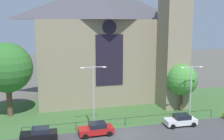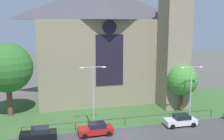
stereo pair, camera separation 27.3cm
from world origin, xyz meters
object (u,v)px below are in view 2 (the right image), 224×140
Objects in this scene: tree_right_near at (182,80)px; parked_car_red at (96,129)px; tree_left_far at (7,68)px; parked_car_white at (180,120)px; streetlamp_near at (93,89)px; parked_car_black at (39,134)px; streetlamp_far at (191,86)px; church_building at (106,41)px.

tree_right_near reaches higher than parked_car_red.
parked_car_white is at bearing -24.37° from tree_left_far.
tree_left_far reaches higher than parked_car_red.
tree_left_far is 16.10m from parked_car_red.
parked_car_black is at bearing -167.41° from streetlamp_near.
streetlamp_near reaches higher than streetlamp_far.
church_building is at bearing 133.63° from tree_right_near.
streetlamp_near is at bearing -6.42° from parked_car_white.
tree_left_far is 2.54× the size of parked_car_red.
streetlamp_far is 20.97m from parked_car_black.
streetlamp_near reaches higher than parked_car_black.
streetlamp_near is at bearing -93.37° from parked_car_red.
church_building is at bearing -109.26° from parked_car_red.
tree_left_far is 1.29× the size of streetlamp_near.
parked_car_black is (-21.27, -5.34, -4.17)m from tree_right_near.
tree_right_near reaches higher than parked_car_white.
streetlamp_far is (8.70, -13.78, -5.32)m from church_building.
parked_car_black is at bearing -175.78° from streetlamp_far.
streetlamp_near is 12.36m from parked_car_white.
church_building is 6.14× the size of parked_car_red.
streetlamp_near reaches higher than parked_car_white.
streetlamp_far is at bearing -57.72° from church_building.
streetlamp_far is at bearing -18.86° from tree_left_far.
streetlamp_far is 5.10m from parked_car_white.
parked_car_red is (-0.07, -1.72, -4.53)m from streetlamp_near.
streetlamp_far is (13.71, -0.00, -0.32)m from streetlamp_near.
parked_car_red is at bearing -43.16° from tree_left_far.
church_building is 17.14m from streetlamp_far.
parked_car_white is (22.23, -10.07, -6.37)m from tree_left_far.
parked_car_black is at bearing -127.61° from church_building.
parked_car_red is at bearing -108.12° from church_building.
parked_car_black is at bearing -2.94° from parked_car_red.
streetlamp_near is (-14.49, -3.82, 0.36)m from tree_right_near.
parked_car_white is at bearing -67.59° from church_building.
streetlamp_near reaches higher than tree_right_near.
church_building is 2.42× the size of tree_left_far.
parked_car_white is (18.16, -0.17, 0.00)m from parked_car_black.
tree_right_near is 25.85m from tree_left_far.
tree_left_far is at bearing 142.29° from streetlamp_near.
parked_car_black and parked_car_white have the same top height.
tree_left_far reaches higher than tree_right_near.
parked_car_black is at bearing -67.63° from tree_left_far.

